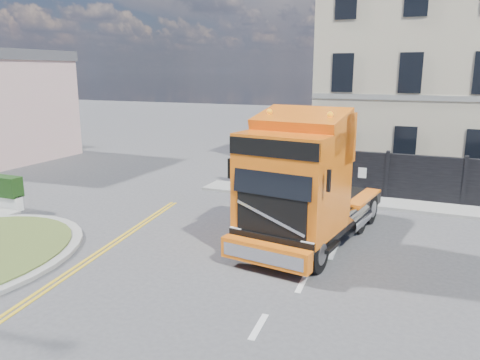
% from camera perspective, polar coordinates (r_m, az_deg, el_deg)
% --- Properties ---
extents(ground, '(120.00, 120.00, 0.00)m').
position_cam_1_polar(ground, '(13.84, -4.00, -9.77)').
color(ground, '#424244').
rests_on(ground, ground).
extents(hoarding_fence, '(18.80, 0.25, 2.00)m').
position_cam_1_polar(hoarding_fence, '(20.81, 24.42, -0.21)').
color(hoarding_fence, black).
rests_on(hoarding_fence, ground).
extents(georgian_building, '(12.30, 10.30, 12.80)m').
position_cam_1_polar(georgian_building, '(27.83, 23.99, 12.85)').
color(georgian_building, beige).
rests_on(georgian_building, ground).
extents(pavement_far, '(20.00, 1.60, 0.12)m').
position_cam_1_polar(pavement_far, '(20.15, 22.64, -3.21)').
color(pavement_far, gray).
rests_on(pavement_far, ground).
extents(truck, '(3.55, 7.29, 4.19)m').
position_cam_1_polar(truck, '(14.37, 7.56, -1.09)').
color(truck, black).
rests_on(truck, ground).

